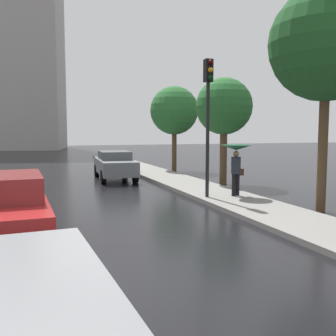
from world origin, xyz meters
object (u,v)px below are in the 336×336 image
object	(u,v)px
street_tree_near	(174,111)
car_grey_mid_road	(115,165)
car_red_far_ahead	(6,209)
pedestrian_with_umbrella_near	(236,155)
traffic_light	(208,103)
street_tree_mid	(327,44)
street_tree_far	(224,107)

from	to	relation	value
street_tree_near	car_grey_mid_road	bearing A→B (deg)	-144.87
car_red_far_ahead	pedestrian_with_umbrella_near	distance (m)	7.94
traffic_light	street_tree_mid	size ratio (longest dim) A/B	0.71
car_red_far_ahead	traffic_light	bearing A→B (deg)	-154.46
car_grey_mid_road	street_tree_mid	distance (m)	11.30
pedestrian_with_umbrella_near	street_tree_far	bearing A→B (deg)	54.28
traffic_light	street_tree_mid	distance (m)	3.96
car_red_far_ahead	street_tree_near	world-z (taller)	street_tree_near
car_grey_mid_road	street_tree_mid	bearing A→B (deg)	-62.93
traffic_light	street_tree_far	world-z (taller)	traffic_light
car_grey_mid_road	street_tree_far	bearing A→B (deg)	-33.35
car_grey_mid_road	street_tree_near	world-z (taller)	street_tree_near
street_tree_mid	street_tree_far	xyz separation A→B (m)	(0.09, 6.41, -1.41)
pedestrian_with_umbrella_near	street_tree_mid	xyz separation A→B (m)	(1.39, -2.63, 3.32)
street_tree_far	street_tree_near	bearing A→B (deg)	90.56
pedestrian_with_umbrella_near	street_tree_mid	world-z (taller)	street_tree_mid
traffic_light	car_red_far_ahead	bearing A→B (deg)	-152.40
car_red_far_ahead	street_tree_far	distance (m)	11.47
car_red_far_ahead	street_tree_mid	bearing A→B (deg)	-178.57
pedestrian_with_umbrella_near	street_tree_near	distance (m)	10.31
car_grey_mid_road	pedestrian_with_umbrella_near	bearing A→B (deg)	-64.57
pedestrian_with_umbrella_near	street_tree_far	size ratio (longest dim) A/B	0.37
street_tree_mid	pedestrian_with_umbrella_near	bearing A→B (deg)	117.92
car_grey_mid_road	car_red_far_ahead	xyz separation A→B (m)	(-4.40, -10.16, 0.03)
traffic_light	street_tree_near	distance (m)	10.23
traffic_light	street_tree_far	distance (m)	4.48
street_tree_mid	car_grey_mid_road	bearing A→B (deg)	113.74
car_grey_mid_road	car_red_far_ahead	distance (m)	11.07
traffic_light	street_tree_far	size ratio (longest dim) A/B	0.97
street_tree_near	street_tree_far	bearing A→B (deg)	-89.44
traffic_light	street_tree_far	bearing A→B (deg)	55.56
street_tree_near	street_tree_mid	xyz separation A→B (m)	(-0.03, -12.63, 1.27)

